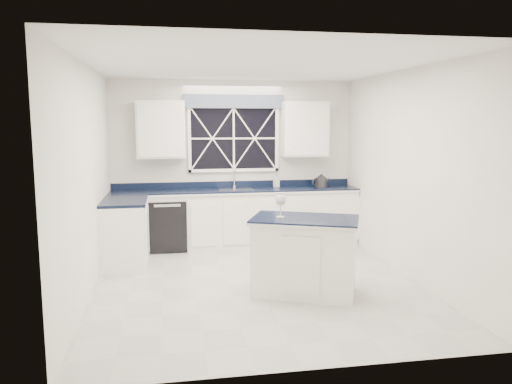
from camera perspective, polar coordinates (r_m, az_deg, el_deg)
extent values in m
plane|color=#A2A39E|center=(6.41, 0.11, -10.41)|extent=(4.50, 4.50, 0.00)
cube|color=white|center=(8.33, -2.58, 3.39)|extent=(4.00, 0.10, 2.70)
cube|color=white|center=(8.16, -2.27, -3.09)|extent=(3.98, 0.60, 0.90)
cube|color=white|center=(7.33, -14.75, -4.64)|extent=(0.60, 1.00, 0.90)
cube|color=black|center=(8.08, -2.29, 0.18)|extent=(3.98, 0.64, 0.04)
cube|color=black|center=(8.10, -10.03, -3.59)|extent=(0.60, 0.58, 0.82)
cube|color=black|center=(8.27, -2.58, 6.14)|extent=(1.40, 0.02, 1.00)
cube|color=slate|center=(8.21, -2.55, 10.31)|extent=(1.65, 0.04, 0.22)
cube|color=white|center=(8.06, -10.83, 7.02)|extent=(0.75, 0.34, 0.90)
cube|color=white|center=(8.36, 5.61, 7.16)|extent=(0.75, 0.34, 0.90)
cylinder|color=#BABBBD|center=(8.29, -2.50, 0.66)|extent=(0.05, 0.05, 0.04)
cylinder|color=#BABBBD|center=(8.27, -2.50, 1.62)|extent=(0.02, 0.02, 0.28)
cylinder|color=#BABBBD|center=(8.17, -2.43, 2.46)|extent=(0.02, 0.18, 0.02)
cube|color=white|center=(5.97, 5.57, -7.45)|extent=(1.34, 1.08, 0.88)
cube|color=black|center=(5.87, 5.63, -3.15)|extent=(1.42, 1.15, 0.04)
cube|color=#B3B3AE|center=(7.40, 4.59, -7.81)|extent=(1.19, 0.74, 0.01)
cube|color=black|center=(7.40, 4.59, -7.74)|extent=(1.06, 0.61, 0.01)
cylinder|color=#2C2B2E|center=(8.38, 7.47, 1.10)|extent=(0.23, 0.23, 0.16)
cone|color=#2C2B2E|center=(8.37, 7.49, 1.87)|extent=(0.19, 0.19, 0.07)
torus|color=#2C2B2E|center=(8.33, 6.85, 1.14)|extent=(0.13, 0.04, 0.13)
cylinder|color=#2C2B2E|center=(8.43, 8.15, 1.28)|extent=(0.08, 0.03, 0.10)
cylinder|color=silver|center=(5.87, 2.82, -2.86)|extent=(0.10, 0.10, 0.01)
cylinder|color=silver|center=(5.86, 2.82, -2.07)|extent=(0.02, 0.02, 0.16)
ellipsoid|color=silver|center=(5.84, 2.83, -0.82)|extent=(0.12, 0.12, 0.16)
cylinder|color=#DECD75|center=(5.84, 2.83, -1.09)|extent=(0.10, 0.10, 0.07)
imported|color=silver|center=(8.38, 2.33, 1.36)|extent=(0.10, 0.10, 0.22)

